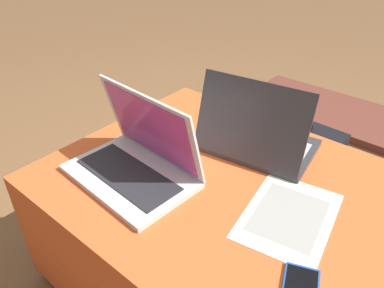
% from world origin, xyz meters
% --- Properties ---
extents(ground_plane, '(14.00, 14.00, 0.00)m').
position_xyz_m(ground_plane, '(0.00, 0.00, 0.00)').
color(ground_plane, brown).
extents(ottoman, '(0.99, 0.81, 0.45)m').
position_xyz_m(ottoman, '(0.00, 0.00, 0.23)').
color(ottoman, maroon).
rests_on(ottoman, ground_plane).
extents(laptop_near, '(0.38, 0.27, 0.25)m').
position_xyz_m(laptop_near, '(-0.21, -0.14, 0.50)').
color(laptop_near, silver).
rests_on(laptop_near, ottoman).
extents(laptop_far, '(0.37, 0.30, 0.25)m').
position_xyz_m(laptop_far, '(-0.00, 0.18, 0.50)').
color(laptop_far, '#333338').
rests_on(laptop_far, ottoman).
extents(backpack, '(0.34, 0.23, 0.45)m').
position_xyz_m(backpack, '(-0.00, 0.54, 0.18)').
color(backpack, black).
rests_on(backpack, ground_plane).
extents(paper_sheet, '(0.26, 0.33, 0.00)m').
position_xyz_m(paper_sheet, '(0.22, -0.01, 0.45)').
color(paper_sheet, silver).
rests_on(paper_sheet, ottoman).
extents(fireplace_hearth, '(1.40, 0.50, 0.04)m').
position_xyz_m(fireplace_hearth, '(0.00, 1.42, 0.02)').
color(fireplace_hearth, brown).
rests_on(fireplace_hearth, ground_plane).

